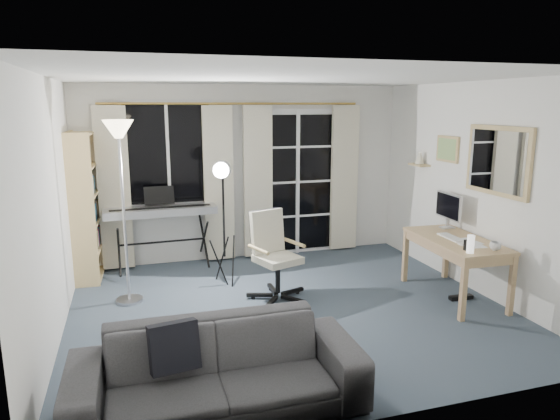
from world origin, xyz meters
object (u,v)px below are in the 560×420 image
Objects in this scene: office_chair at (272,247)px; monitor at (448,207)px; desk at (456,246)px; studio_light at (222,184)px; keyboard_piano at (161,212)px; torchiere_lamp at (120,157)px; sofa at (217,357)px; bookshelf at (83,210)px; mug at (495,245)px.

monitor is at bearing -23.11° from office_chair.
desk is 0.60m from monitor.
keyboard_piano is at bearing 150.84° from studio_light.
desk is 2.65× the size of monitor.
office_chair is 0.76× the size of desk.
office_chair reaches higher than desk.
office_chair is (1.56, -0.29, -1.02)m from torchiere_lamp.
sofa is at bearing -88.95° from keyboard_piano.
studio_light reaches higher than keyboard_piano.
studio_light is 1.18× the size of desk.
desk is (2.40, -1.12, -0.64)m from studio_light.
bookshelf is 1.41× the size of desk.
keyboard_piano is 3.27m from sofa.
office_chair is 0.48× the size of sofa.
office_chair is 2.05m from desk.
keyboard_piano is (0.93, -0.01, -0.09)m from bookshelf.
sofa is at bearing -134.65° from office_chair.
desk is at bearing -110.89° from monitor.
keyboard_piano is 12.78× the size of mug.
keyboard_piano is at bearing 112.51° from office_chair.
sofa is at bearing -147.33° from monitor.
bookshelf is at bearing 157.11° from desk.
mug is at bearing -27.84° from bookshelf.
keyboard_piano is 1.13m from studio_light.
torchiere_lamp is 1.39× the size of keyboard_piano.
monitor is at bearing -25.82° from keyboard_piano.
studio_light is (0.67, -0.78, 0.45)m from keyboard_piano.
torchiere_lamp reaches higher than desk.
desk is (4.00, -1.92, -0.27)m from bookshelf.
sofa is (0.60, -2.25, -1.20)m from torchiere_lamp.
monitor is 4.40× the size of mug.
studio_light is (1.11, 0.21, -0.37)m from torchiere_lamp.
studio_light is at bearing 147.07° from mug.
studio_light is at bearing 10.61° from torchiere_lamp.
studio_light is at bearing 168.24° from monitor.
office_chair reaches higher than mug.
bookshelf reaches higher than monitor.
desk is (3.51, -0.91, -1.00)m from torchiere_lamp.
office_chair is 2.34m from mug.
office_chair is at bearing -50.72° from keyboard_piano.
torchiere_lamp is 1.29× the size of studio_light.
office_chair is at bearing 178.20° from monitor.
torchiere_lamp is 17.79× the size of mug.
mug is (-0.10, -0.95, -0.20)m from monitor.
desk is at bearing -14.60° from torchiere_lamp.
torchiere_lamp reaches higher than monitor.
torchiere_lamp is 1.89m from office_chair.
torchiere_lamp is at bearing -61.27° from bookshelf.
torchiere_lamp is 1.36m from keyboard_piano.
bookshelf is 1.19× the size of studio_light.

